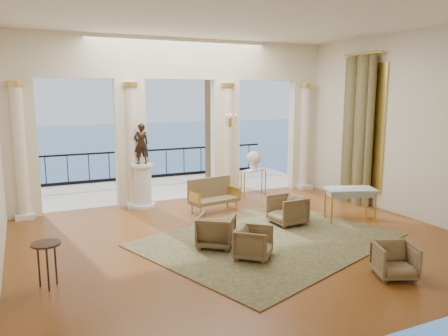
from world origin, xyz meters
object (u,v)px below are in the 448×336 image
game_table (350,192)px  pedestal (143,187)px  armchair_a (254,241)px  armchair_c (287,209)px  side_table (46,249)px  console_table (253,174)px  settee (212,195)px  armchair_b (395,259)px  armchair_d (216,229)px  statue (141,144)px

game_table → pedestal: (-4.20, 3.31, -0.14)m
armchair_a → armchair_c: 2.31m
side_table → console_table: bearing=35.2°
console_table → settee: bearing=-170.3°
armchair_b → pedestal: 6.76m
armchair_d → side_table: 3.23m
armchair_c → console_table: size_ratio=0.87×
side_table → statue: bearing=58.1°
game_table → pedestal: 5.35m
pedestal → side_table: pedestal is taller
armchair_d → console_table: (2.85, 3.67, 0.28)m
armchair_c → game_table: game_table is taller
settee → game_table: size_ratio=1.05×
game_table → statue: 5.44m
armchair_b → armchair_c: armchair_c is taller
armchair_b → side_table: size_ratio=0.88×
armchair_a → pedestal: bearing=53.5°
armchair_b → console_table: 6.32m
armchair_d → statue: size_ratio=0.67×
console_table → armchair_d: bearing=-150.3°
settee → side_table: 5.19m
armchair_d → pedestal: (-0.55, 3.62, 0.21)m
pedestal → side_table: size_ratio=1.60×
game_table → armchair_b: bearing=-97.6°
console_table → side_table: (-6.01, -4.25, -0.00)m
game_table → armchair_a: bearing=-139.9°
armchair_d → armchair_c: bearing=-125.9°
settee → side_table: (-4.17, -3.09, 0.21)m
armchair_c → statue: statue is taller
armchair_a → statue: size_ratio=0.60×
armchair_b → game_table: bearing=84.8°
pedestal → console_table: bearing=0.8°
console_table → armchair_a: bearing=-141.1°
armchair_a → settee: (0.62, 3.37, 0.10)m
statue → side_table: bearing=54.0°
settee → console_table: settee is taller
armchair_d → pedestal: size_ratio=0.61×
statue → pedestal: bearing=-4.1°
statue → console_table: size_ratio=1.25×
console_table → pedestal: bearing=158.4°
armchair_a → armchair_d: size_ratio=0.91×
armchair_b → statue: (-2.65, 6.22, 1.39)m
armchair_d → console_table: console_table is taller
game_table → console_table: game_table is taller
statue → console_table: bearing=176.7°
armchair_a → pedestal: 4.58m
pedestal → game_table: bearing=-38.3°
armchair_d → pedestal: bearing=-44.8°
armchair_a → armchair_d: armchair_d is taller
armchair_b → statue: bearing=135.9°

